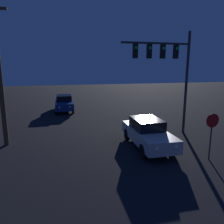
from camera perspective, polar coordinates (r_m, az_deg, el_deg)
car_near at (r=13.04m, az=9.28°, el=-5.39°), size 1.95×4.87×1.67m
car_far at (r=23.95m, az=-12.38°, el=2.35°), size 1.92×4.86×1.67m
traffic_signal_mast at (r=15.34m, az=14.51°, el=12.13°), size 4.85×0.30×6.98m
stop_sign at (r=11.98m, az=24.61°, el=-3.76°), size 0.71×0.07×2.41m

